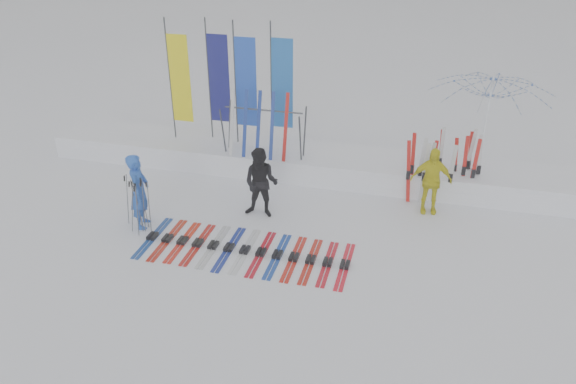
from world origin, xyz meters
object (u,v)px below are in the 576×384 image
(person_yellow, at_px, (431,181))
(ski_row, at_px, (245,250))
(person_black, at_px, (261,183))
(ski_rack, at_px, (264,125))
(person_blue, at_px, (139,191))
(tent_canopy, at_px, (485,126))

(person_yellow, xyz_separation_m, ski_row, (-3.55, -2.66, -0.75))
(person_black, height_order, ski_rack, ski_rack)
(person_yellow, bearing_deg, person_blue, -167.35)
(person_yellow, distance_m, ski_row, 4.50)
(tent_canopy, xyz_separation_m, ski_rack, (-5.37, -1.41, 0.02))
(person_black, bearing_deg, person_blue, -156.20)
(person_blue, xyz_separation_m, tent_canopy, (7.24, 4.50, 0.51))
(person_yellow, height_order, ski_rack, ski_rack)
(person_yellow, height_order, ski_row, person_yellow)
(person_blue, relative_size, ski_rack, 0.84)
(person_yellow, height_order, tent_canopy, tent_canopy)
(tent_canopy, distance_m, ski_row, 6.97)
(person_blue, xyz_separation_m, person_yellow, (6.05, 2.22, -0.06))
(person_yellow, bearing_deg, ski_row, -150.73)
(person_yellow, relative_size, ski_rack, 0.77)
(person_yellow, distance_m, ski_rack, 4.31)
(ski_row, xyz_separation_m, ski_rack, (-0.63, 3.53, 1.35))
(person_black, distance_m, ski_row, 1.71)
(tent_canopy, bearing_deg, person_black, -144.72)
(person_black, xyz_separation_m, person_yellow, (3.65, 1.14, -0.03))
(person_blue, distance_m, tent_canopy, 8.54)
(ski_rack, bearing_deg, person_yellow, -11.80)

